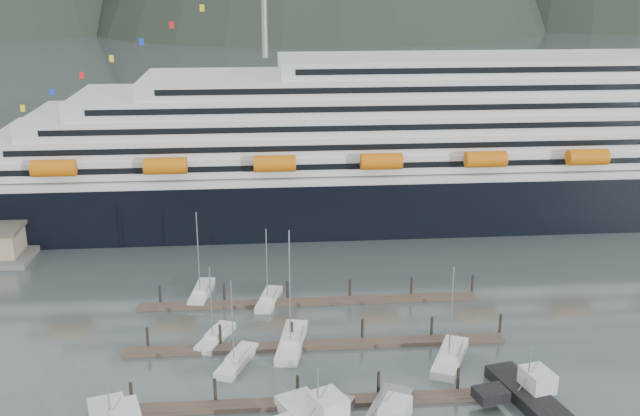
# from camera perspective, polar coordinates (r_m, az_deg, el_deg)

# --- Properties ---
(ground) EXTENTS (1600.00, 1600.00, 0.00)m
(ground) POSITION_cam_1_polar(r_m,az_deg,el_deg) (93.71, 2.96, -11.26)
(ground) COLOR #495655
(ground) RESTS_ON ground
(cruise_ship) EXTENTS (210.00, 30.40, 50.30)m
(cruise_ship) POSITION_cam_1_polar(r_m,az_deg,el_deg) (146.21, 11.90, 4.15)
(cruise_ship) COLOR black
(cruise_ship) RESTS_ON ground
(dock_near) EXTENTS (48.18, 2.28, 3.20)m
(dock_near) POSITION_cam_1_polar(r_m,az_deg,el_deg) (84.55, 0.47, -14.48)
(dock_near) COLOR #46382D
(dock_near) RESTS_ON ground
(dock_mid) EXTENTS (48.18, 2.28, 3.20)m
(dock_mid) POSITION_cam_1_polar(r_m,az_deg,el_deg) (95.76, -0.25, -10.35)
(dock_mid) COLOR #46382D
(dock_mid) RESTS_ON ground
(dock_far) EXTENTS (48.18, 2.28, 3.20)m
(dock_far) POSITION_cam_1_polar(r_m,az_deg,el_deg) (107.38, -0.81, -7.10)
(dock_far) COLOR #46382D
(dock_far) RESTS_ON ground
(sailboat_a) EXTENTS (5.10, 8.34, 10.77)m
(sailboat_a) POSITION_cam_1_polar(r_m,az_deg,el_deg) (98.04, -7.97, -9.77)
(sailboat_a) COLOR silver
(sailboat_a) RESTS_ON ground
(sailboat_b) EXTENTS (4.76, 11.22, 16.38)m
(sailboat_b) POSITION_cam_1_polar(r_m,az_deg,el_deg) (95.87, -2.17, -10.23)
(sailboat_b) COLOR silver
(sailboat_b) RESTS_ON ground
(sailboat_c) EXTENTS (5.32, 8.68, 11.56)m
(sailboat_c) POSITION_cam_1_polar(r_m,az_deg,el_deg) (92.40, -6.36, -11.52)
(sailboat_c) COLOR silver
(sailboat_c) RESTS_ON ground
(sailboat_e) EXTENTS (3.52, 9.41, 13.46)m
(sailboat_e) POSITION_cam_1_polar(r_m,az_deg,el_deg) (111.07, -9.01, -6.39)
(sailboat_e) COLOR silver
(sailboat_e) RESTS_ON ground
(sailboat_f) EXTENTS (4.19, 8.48, 11.77)m
(sailboat_f) POSITION_cam_1_polar(r_m,az_deg,el_deg) (107.77, -3.92, -6.99)
(sailboat_f) COLOR silver
(sailboat_f) RESTS_ON ground
(sailboat_h) EXTENTS (6.76, 10.19, 13.25)m
(sailboat_h) POSITION_cam_1_polar(r_m,az_deg,el_deg) (93.70, 9.87, -11.22)
(sailboat_h) COLOR silver
(sailboat_h) RESTS_ON ground
(trawler_d) EXTENTS (9.56, 12.55, 7.18)m
(trawler_d) POSITION_cam_1_polar(r_m,az_deg,el_deg) (87.75, 15.41, -13.42)
(trawler_d) COLOR black
(trawler_d) RESTS_ON ground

